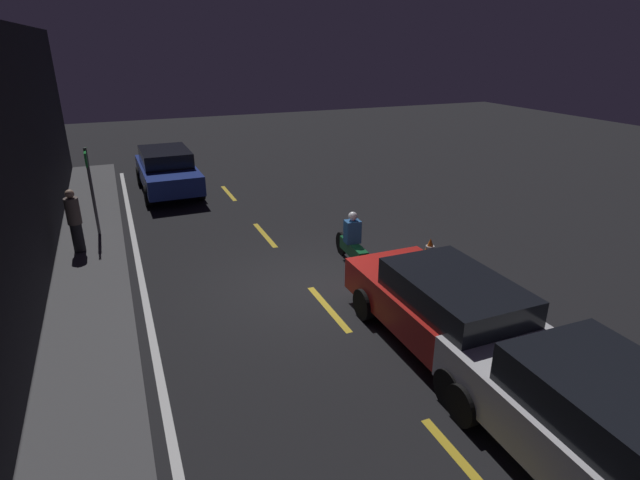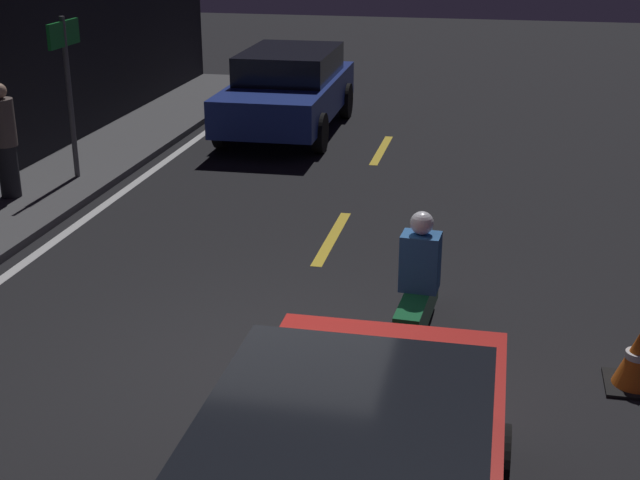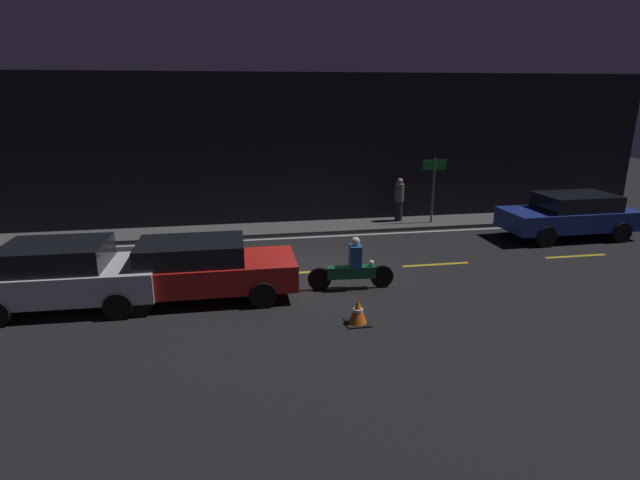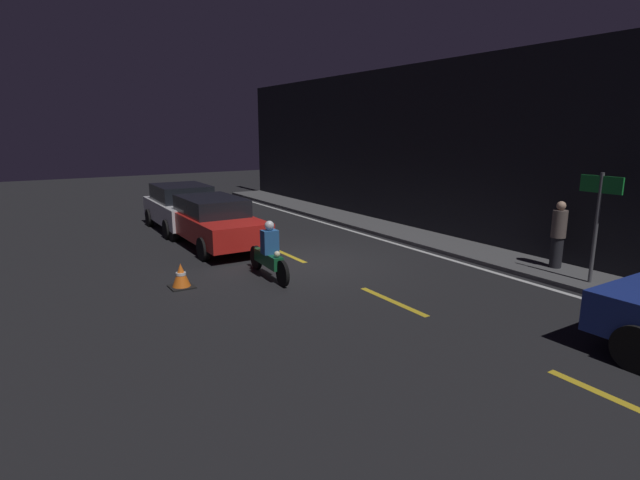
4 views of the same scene
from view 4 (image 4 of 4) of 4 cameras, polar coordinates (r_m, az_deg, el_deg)
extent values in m
plane|color=black|center=(12.99, -1.70, -2.62)|extent=(56.00, 56.00, 0.00)
cube|color=#4C4C4F|center=(15.66, 12.65, -0.07)|extent=(28.00, 1.63, 0.11)
cube|color=black|center=(16.01, 15.62, 9.75)|extent=(28.00, 0.30, 5.48)
cube|color=gold|center=(22.03, -14.95, 3.28)|extent=(2.00, 0.14, 0.01)
cube|color=gold|center=(17.84, -10.65, 1.37)|extent=(2.00, 0.14, 0.01)
cube|color=gold|center=(13.84, -3.79, -1.68)|extent=(2.00, 0.14, 0.01)
cube|color=gold|center=(10.25, 8.29, -6.94)|extent=(2.00, 0.14, 0.01)
cube|color=gold|center=(7.71, 31.23, -15.59)|extent=(2.00, 0.14, 0.01)
cube|color=silver|center=(14.96, 9.73, -0.74)|extent=(25.20, 0.14, 0.01)
cube|color=silver|center=(17.77, -15.30, 3.22)|extent=(4.05, 1.91, 0.68)
cube|color=black|center=(17.88, -15.59, 5.24)|extent=(2.24, 1.69, 0.54)
cube|color=red|center=(19.79, -15.23, 4.64)|extent=(0.06, 0.20, 0.10)
cube|color=red|center=(19.51, -18.61, 4.31)|extent=(0.06, 0.20, 0.10)
cylinder|color=black|center=(16.93, -11.16, 1.81)|extent=(0.62, 0.19, 0.62)
cylinder|color=black|center=(16.42, -17.05, 1.16)|extent=(0.62, 0.19, 0.62)
cylinder|color=black|center=(19.25, -13.68, 2.98)|extent=(0.62, 0.19, 0.62)
cylinder|color=black|center=(18.81, -18.91, 2.43)|extent=(0.62, 0.19, 0.62)
cube|color=red|center=(14.96, -11.96, 1.63)|extent=(4.45, 1.74, 0.64)
cube|color=black|center=(15.08, -12.35, 3.87)|extent=(2.45, 1.56, 0.49)
cube|color=red|center=(17.16, -12.79, 3.51)|extent=(0.06, 0.20, 0.10)
cube|color=red|center=(16.83, -16.39, 3.14)|extent=(0.06, 0.20, 0.10)
cylinder|color=black|center=(14.10, -6.73, -0.17)|extent=(0.63, 0.18, 0.63)
cylinder|color=black|center=(13.49, -13.20, -1.01)|extent=(0.63, 0.18, 0.63)
cylinder|color=black|center=(16.58, -10.85, 1.61)|extent=(0.63, 0.18, 0.63)
cylinder|color=black|center=(16.06, -16.44, 0.97)|extent=(0.63, 0.18, 0.63)
cylinder|color=black|center=(8.56, 32.44, -10.43)|extent=(0.69, 0.19, 0.69)
cylinder|color=black|center=(11.03, -4.30, -3.85)|extent=(0.59, 0.12, 0.59)
cylinder|color=black|center=(12.46, -7.31, -1.99)|extent=(0.59, 0.14, 0.59)
cube|color=#14592D|center=(11.70, -5.92, -2.15)|extent=(1.24, 0.32, 0.30)
sphere|color=#F2EABF|center=(11.18, -4.92, -1.61)|extent=(0.14, 0.14, 0.14)
cube|color=#265999|center=(11.51, -5.77, -0.22)|extent=(0.30, 0.38, 0.55)
sphere|color=silver|center=(11.43, -5.81, 1.66)|extent=(0.22, 0.22, 0.22)
cube|color=black|center=(11.42, -15.53, -5.16)|extent=(0.51, 0.51, 0.03)
cone|color=orange|center=(11.34, -15.61, -3.86)|extent=(0.39, 0.39, 0.51)
cylinder|color=white|center=(11.34, -15.62, -3.73)|extent=(0.22, 0.22, 0.06)
cylinder|color=black|center=(13.35, 25.40, -1.29)|extent=(0.28, 0.28, 0.74)
cylinder|color=#594C47|center=(13.21, 25.68, 1.67)|extent=(0.34, 0.34, 0.66)
sphere|color=tan|center=(13.15, 25.86, 3.54)|extent=(0.22, 0.22, 0.22)
cylinder|color=#4C4C51|center=(12.24, 29.00, 1.15)|extent=(0.08, 0.08, 2.40)
cube|color=#198C33|center=(12.12, 29.48, 5.55)|extent=(0.90, 0.05, 0.36)
camera|label=1|loc=(22.41, -5.87, 16.82)|focal=28.00mm
camera|label=2|loc=(18.36, -19.08, 13.73)|focal=50.00mm
camera|label=3|loc=(14.60, -60.46, 11.79)|focal=28.00mm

